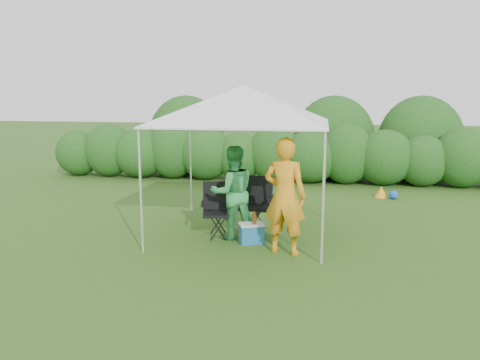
% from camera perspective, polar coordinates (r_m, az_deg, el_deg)
% --- Properties ---
extents(ground, '(70.00, 70.00, 0.00)m').
position_cam_1_polar(ground, '(8.75, -0.02, -7.26)').
color(ground, '#365D1D').
extents(hedge, '(14.68, 1.53, 1.80)m').
position_cam_1_polar(hedge, '(14.39, 4.61, 3.04)').
color(hedge, '#24571B').
rests_on(hedge, ground).
extents(canopy, '(3.10, 3.10, 2.83)m').
position_cam_1_polar(canopy, '(8.84, 0.56, 9.15)').
color(canopy, silver).
rests_on(canopy, ground).
extents(chair_right, '(0.70, 0.64, 1.05)m').
position_cam_1_polar(chair_right, '(9.30, 2.01, -2.42)').
color(chair_right, black).
rests_on(chair_right, ground).
extents(chair_left, '(0.72, 0.68, 1.02)m').
position_cam_1_polar(chair_left, '(8.87, -2.69, -3.17)').
color(chair_left, black).
rests_on(chair_left, ground).
extents(man, '(0.81, 0.63, 1.98)m').
position_cam_1_polar(man, '(7.81, 5.49, -1.97)').
color(man, orange).
rests_on(man, ground).
extents(woman, '(1.04, 0.95, 1.73)m').
position_cam_1_polar(woman, '(8.66, -0.89, -1.52)').
color(woman, green).
rests_on(woman, ground).
extents(cooler, '(0.51, 0.45, 0.36)m').
position_cam_1_polar(cooler, '(8.52, 1.39, -6.48)').
color(cooler, '#216398').
rests_on(cooler, ground).
extents(bottle, '(0.07, 0.07, 0.25)m').
position_cam_1_polar(bottle, '(8.39, 1.76, -4.61)').
color(bottle, '#592D0C').
rests_on(bottle, cooler).
extents(lawn_toy, '(0.57, 0.48, 0.29)m').
position_cam_1_polar(lawn_toy, '(12.75, 17.18, -1.48)').
color(lawn_toy, orange).
rests_on(lawn_toy, ground).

